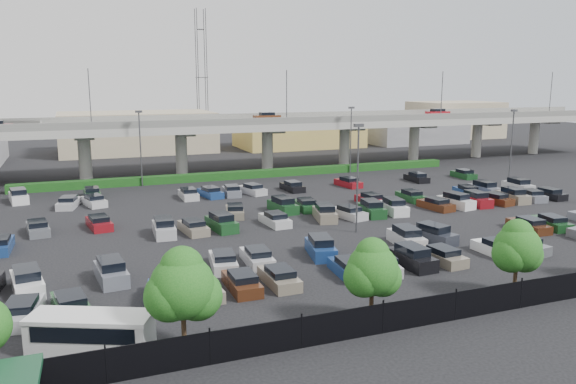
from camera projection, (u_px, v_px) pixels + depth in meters
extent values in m
plane|color=black|center=(321.00, 214.00, 60.78)|extent=(280.00, 280.00, 0.00)
cube|color=#97978F|center=(237.00, 126.00, 88.63)|extent=(150.00, 13.00, 1.10)
cube|color=slate|center=(249.00, 122.00, 82.71)|extent=(150.00, 0.50, 1.00)
cube|color=slate|center=(227.00, 117.00, 94.14)|extent=(150.00, 0.50, 1.00)
cylinder|color=#97978F|center=(85.00, 157.00, 81.19)|extent=(1.80, 1.80, 6.70)
cube|color=slate|center=(83.00, 135.00, 80.58)|extent=(2.60, 9.75, 0.50)
cylinder|color=#97978F|center=(181.00, 153.00, 86.18)|extent=(1.80, 1.80, 6.70)
cube|color=slate|center=(181.00, 132.00, 85.57)|extent=(2.60, 9.75, 0.50)
cylinder|color=#97978F|center=(267.00, 149.00, 91.17)|extent=(1.80, 1.80, 6.70)
cube|color=slate|center=(267.00, 129.00, 90.56)|extent=(2.60, 9.75, 0.50)
cylinder|color=#97978F|center=(344.00, 145.00, 96.15)|extent=(1.80, 1.80, 6.70)
cube|color=slate|center=(345.00, 127.00, 95.54)|extent=(2.60, 9.75, 0.50)
cylinder|color=#97978F|center=(414.00, 142.00, 101.14)|extent=(1.80, 1.80, 6.70)
cube|color=slate|center=(415.00, 125.00, 100.53)|extent=(2.60, 9.75, 0.50)
cylinder|color=#97978F|center=(477.00, 139.00, 106.13)|extent=(1.80, 1.80, 6.70)
cube|color=slate|center=(478.00, 123.00, 105.52)|extent=(2.60, 9.75, 0.50)
cylinder|color=#97978F|center=(534.00, 137.00, 111.11)|extent=(1.80, 1.80, 6.70)
cube|color=slate|center=(535.00, 121.00, 110.50)|extent=(2.60, 9.75, 0.50)
cube|color=#4B2614|center=(267.00, 118.00, 93.32)|extent=(4.40, 1.82, 0.82)
cube|color=black|center=(267.00, 114.00, 93.20)|extent=(2.30, 1.60, 0.50)
cube|color=maroon|center=(438.00, 113.00, 105.43)|extent=(4.40, 1.82, 0.82)
cube|color=black|center=(438.00, 110.00, 105.31)|extent=(2.30, 1.60, 0.50)
cylinder|color=#444549|center=(90.00, 99.00, 74.34)|extent=(0.14, 0.14, 8.00)
cylinder|color=#444549|center=(287.00, 97.00, 84.31)|extent=(0.14, 0.14, 8.00)
cylinder|color=#444549|center=(442.00, 95.00, 94.28)|extent=(0.14, 0.14, 8.00)
cylinder|color=#444549|center=(551.00, 94.00, 102.83)|extent=(0.14, 0.14, 8.00)
cube|color=#103811|center=(251.00, 174.00, 83.53)|extent=(66.00, 1.60, 1.10)
cube|color=black|center=(508.00, 297.00, 35.01)|extent=(70.00, 0.06, 1.80)
cylinder|color=black|center=(106.00, 364.00, 26.44)|extent=(0.10, 0.10, 2.00)
cylinder|color=black|center=(210.00, 347.00, 28.22)|extent=(0.10, 0.10, 2.00)
cylinder|color=black|center=(302.00, 331.00, 30.00)|extent=(0.10, 0.10, 2.00)
cylinder|color=black|center=(383.00, 317.00, 31.79)|extent=(0.10, 0.10, 2.00)
cylinder|color=black|center=(456.00, 304.00, 33.57)|extent=(0.10, 0.10, 2.00)
cylinder|color=black|center=(521.00, 293.00, 35.35)|extent=(0.10, 0.10, 2.00)
cylinder|color=#332316|center=(184.00, 335.00, 29.27)|extent=(0.26, 0.26, 2.18)
sphere|color=#175115|center=(182.00, 287.00, 28.75)|extent=(3.39, 3.39, 3.39)
sphere|color=#175115|center=(197.00, 295.00, 29.24)|extent=(2.67, 2.67, 2.67)
sphere|color=#175115|center=(170.00, 296.00, 28.51)|extent=(2.67, 2.67, 2.67)
sphere|color=#175115|center=(182.00, 268.00, 28.69)|extent=(2.30, 2.30, 2.30)
cylinder|color=#332316|center=(371.00, 309.00, 33.00)|extent=(0.26, 0.26, 1.96)
sphere|color=#175115|center=(372.00, 270.00, 32.54)|extent=(3.04, 3.04, 3.04)
sphere|color=#175115|center=(382.00, 277.00, 32.99)|extent=(2.39, 2.39, 2.39)
sphere|color=#175115|center=(364.00, 277.00, 32.32)|extent=(2.39, 2.39, 2.39)
sphere|color=#175115|center=(372.00, 255.00, 32.49)|extent=(2.06, 2.06, 2.06)
cylinder|color=#332316|center=(515.00, 283.00, 37.18)|extent=(0.26, 0.26, 1.97)
sphere|color=#175115|center=(518.00, 248.00, 36.72)|extent=(3.07, 3.07, 3.07)
sphere|color=#175115|center=(524.00, 254.00, 37.17)|extent=(2.41, 2.41, 2.41)
sphere|color=#175115|center=(511.00, 254.00, 36.49)|extent=(2.41, 2.41, 2.41)
sphere|color=#175115|center=(518.00, 235.00, 36.67)|extent=(2.08, 2.08, 2.08)
cube|color=silver|center=(91.00, 335.00, 29.69)|extent=(6.68, 4.60, 1.86)
cube|color=black|center=(91.00, 327.00, 29.60)|extent=(5.90, 4.27, 0.84)
cube|color=silver|center=(90.00, 317.00, 29.49)|extent=(6.79, 4.71, 0.22)
cube|color=silver|center=(22.00, 313.00, 33.73)|extent=(2.49, 4.63, 0.82)
cube|color=black|center=(21.00, 305.00, 33.42)|extent=(1.94, 2.52, 0.50)
cube|color=#194720|center=(71.00, 307.00, 34.71)|extent=(2.48, 4.63, 0.82)
cube|color=black|center=(70.00, 298.00, 34.40)|extent=(1.94, 2.52, 0.50)
cube|color=navy|center=(161.00, 295.00, 36.67)|extent=(2.57, 4.65, 0.82)
cube|color=black|center=(161.00, 287.00, 36.36)|extent=(1.98, 2.55, 0.50)
cube|color=gray|center=(202.00, 289.00, 37.64)|extent=(2.14, 4.52, 0.82)
cube|color=black|center=(203.00, 281.00, 37.34)|extent=(1.77, 2.41, 0.50)
cube|color=#4B2614|center=(242.00, 284.00, 38.62)|extent=(1.86, 4.42, 0.82)
cube|color=black|center=(242.00, 276.00, 38.32)|extent=(1.62, 2.32, 0.50)
cube|color=gray|center=(279.00, 279.00, 39.60)|extent=(1.86, 4.42, 0.82)
cube|color=black|center=(280.00, 271.00, 39.30)|extent=(1.62, 2.31, 0.50)
cube|color=navy|center=(349.00, 270.00, 41.56)|extent=(2.19, 4.54, 0.82)
cube|color=black|center=(350.00, 262.00, 41.26)|extent=(1.79, 2.43, 0.50)
cube|color=silver|center=(381.00, 265.00, 42.54)|extent=(2.50, 4.64, 0.82)
cube|color=black|center=(383.00, 258.00, 42.24)|extent=(1.95, 2.53, 0.50)
cube|color=black|center=(412.00, 260.00, 43.50)|extent=(1.99, 4.47, 1.05)
cube|color=black|center=(412.00, 250.00, 43.34)|extent=(1.70, 2.66, 0.65)
cube|color=gray|center=(441.00, 257.00, 44.50)|extent=(2.12, 4.52, 0.82)
cube|color=black|center=(443.00, 250.00, 44.20)|extent=(1.76, 2.41, 0.50)
cube|color=white|center=(497.00, 250.00, 46.46)|extent=(1.85, 4.41, 0.82)
cube|color=black|center=(499.00, 243.00, 46.16)|extent=(1.61, 2.31, 0.50)
cube|color=slate|center=(523.00, 246.00, 47.44)|extent=(2.41, 4.61, 0.82)
cube|color=black|center=(525.00, 240.00, 47.14)|extent=(1.90, 2.50, 0.50)
cube|color=white|center=(27.00, 284.00, 38.28)|extent=(2.49, 4.63, 1.05)
cube|color=black|center=(26.00, 273.00, 38.12)|extent=(1.99, 2.82, 0.65)
cube|color=slate|center=(111.00, 274.00, 40.23)|extent=(2.25, 4.56, 1.05)
cube|color=black|center=(111.00, 263.00, 40.08)|extent=(1.85, 2.75, 0.65)
cube|color=silver|center=(223.00, 262.00, 43.20)|extent=(2.42, 4.61, 0.82)
cube|color=black|center=(224.00, 255.00, 42.89)|extent=(1.91, 2.50, 0.50)
cube|color=silver|center=(257.00, 258.00, 44.17)|extent=(2.03, 4.48, 0.82)
cube|color=black|center=(258.00, 252.00, 43.87)|extent=(1.71, 2.37, 0.50)
cube|color=navy|center=(321.00, 250.00, 46.11)|extent=(2.68, 4.68, 1.05)
cube|color=black|center=(321.00, 240.00, 45.95)|extent=(2.10, 2.87, 0.65)
cube|color=silver|center=(406.00, 240.00, 49.05)|extent=(2.33, 4.59, 1.05)
cube|color=black|center=(407.00, 230.00, 48.89)|extent=(1.90, 2.77, 0.65)
cube|color=#292C35|center=(433.00, 236.00, 50.03)|extent=(2.78, 4.70, 1.05)
cube|color=black|center=(433.00, 228.00, 49.87)|extent=(2.15, 2.90, 0.65)
cube|color=#4B2614|center=(529.00, 226.00, 53.97)|extent=(2.01, 4.47, 0.82)
cube|color=black|center=(531.00, 220.00, 53.67)|extent=(1.70, 2.37, 0.50)
cube|color=#194720|center=(550.00, 224.00, 54.95)|extent=(2.41, 4.61, 0.82)
cube|color=black|center=(553.00, 218.00, 54.65)|extent=(1.91, 2.50, 0.50)
cube|color=navy|center=(0.00, 247.00, 47.37)|extent=(1.99, 4.47, 0.82)
cube|color=silver|center=(164.00, 230.00, 52.25)|extent=(2.05, 4.49, 1.05)
cube|color=black|center=(164.00, 221.00, 52.09)|extent=(1.73, 2.68, 0.65)
cube|color=gray|center=(193.00, 228.00, 53.25)|extent=(2.35, 4.59, 0.82)
cube|color=black|center=(194.00, 222.00, 52.95)|extent=(1.87, 2.48, 0.50)
cube|color=#194720|center=(222.00, 225.00, 54.21)|extent=(2.40, 4.61, 1.05)
cube|color=black|center=(221.00, 216.00, 54.05)|extent=(1.94, 2.79, 0.65)
cube|color=silver|center=(275.00, 221.00, 56.19)|extent=(2.11, 4.51, 0.82)
cube|color=black|center=(276.00, 215.00, 55.88)|extent=(1.75, 2.40, 0.50)
cube|color=gray|center=(325.00, 215.00, 58.13)|extent=(2.75, 4.69, 1.05)
cube|color=black|center=(325.00, 207.00, 57.97)|extent=(2.14, 2.89, 0.65)
cube|color=silver|center=(348.00, 214.00, 59.13)|extent=(2.68, 4.68, 0.82)
cube|color=black|center=(349.00, 208.00, 58.83)|extent=(2.04, 2.58, 0.50)
cube|color=#194720|center=(371.00, 211.00, 60.09)|extent=(2.39, 4.60, 1.05)
cube|color=black|center=(372.00, 203.00, 59.93)|extent=(1.93, 2.79, 0.65)
cube|color=white|center=(393.00, 208.00, 61.06)|extent=(2.42, 4.61, 1.05)
cube|color=black|center=(394.00, 201.00, 60.91)|extent=(1.95, 2.80, 0.65)
cube|color=#4B2614|center=(436.00, 206.00, 63.05)|extent=(2.40, 4.61, 0.82)
cube|color=black|center=(437.00, 200.00, 62.74)|extent=(1.90, 2.50, 0.50)
cube|color=white|center=(456.00, 203.00, 64.00)|extent=(2.49, 4.63, 1.05)
cube|color=black|center=(456.00, 196.00, 63.84)|extent=(1.99, 2.82, 0.65)
cube|color=maroon|center=(475.00, 201.00, 64.98)|extent=(2.13, 4.52, 1.05)
cube|color=black|center=(476.00, 194.00, 64.82)|extent=(1.78, 2.71, 0.65)
cube|color=#4B2614|center=(494.00, 200.00, 65.99)|extent=(2.53, 4.64, 0.82)
cube|color=black|center=(496.00, 195.00, 65.68)|extent=(1.96, 2.54, 0.50)
cube|color=gray|center=(513.00, 197.00, 66.94)|extent=(2.23, 4.55, 1.05)
cube|color=black|center=(513.00, 191.00, 66.78)|extent=(1.84, 2.74, 0.65)
cube|color=slate|center=(531.00, 197.00, 67.94)|extent=(2.62, 4.67, 0.82)
cube|color=black|center=(532.00, 192.00, 67.64)|extent=(2.01, 2.56, 0.50)
cube|color=black|center=(548.00, 195.00, 68.92)|extent=(2.05, 4.49, 0.82)
cube|color=black|center=(550.00, 190.00, 68.62)|extent=(1.72, 2.38, 0.50)
cube|color=slate|center=(38.00, 229.00, 52.92)|extent=(2.36, 4.60, 0.82)
cube|color=black|center=(37.00, 223.00, 52.62)|extent=(1.88, 2.48, 0.50)
cube|color=maroon|center=(99.00, 224.00, 54.88)|extent=(2.45, 4.62, 0.82)
cube|color=black|center=(99.00, 218.00, 54.58)|extent=(1.92, 2.51, 0.50)
cube|color=gray|center=(235.00, 212.00, 59.78)|extent=(2.83, 4.71, 0.82)
cube|color=black|center=(235.00, 207.00, 59.48)|extent=(2.11, 2.62, 0.50)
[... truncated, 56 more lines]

